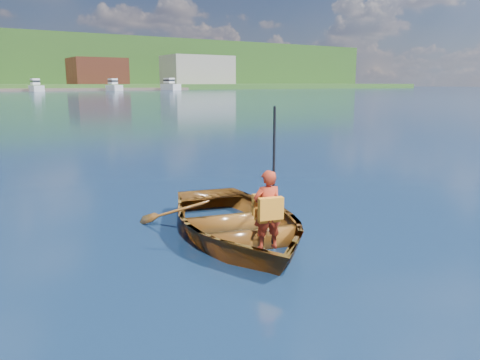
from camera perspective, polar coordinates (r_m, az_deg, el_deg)
ground at (r=7.07m, az=3.60°, el=-7.58°), size 600.00×600.00×0.00m
rowboat at (r=7.24m, az=-0.49°, el=-5.08°), size 3.54×4.34×0.79m
child_paddler at (r=6.36m, az=3.37°, el=-3.56°), size 0.45×0.40×1.93m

